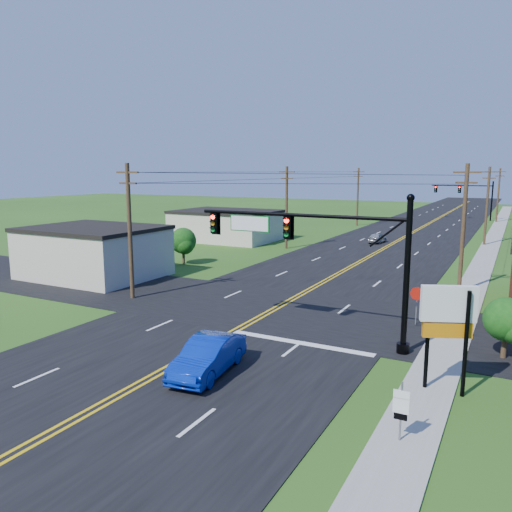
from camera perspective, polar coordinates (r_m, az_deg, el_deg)
The scene contains 21 objects.
ground at distance 21.66m, azimuth -12.64°, elevation -13.59°, with size 260.00×260.00×0.00m, color #284D16.
road_main at distance 66.85m, azimuth 16.31°, elevation 2.01°, with size 16.00×220.00×0.04m, color black.
road_cross at distance 31.19m, azimuth 1.85°, elevation -6.06°, with size 70.00×10.00×0.04m, color black.
sidewalk at distance 55.70m, azimuth 24.81°, elevation 0.06°, with size 2.00×160.00×0.08m, color gray.
signal_mast_main at distance 24.90m, azimuth 6.84°, elevation 1.01°, with size 11.30×0.60×7.48m.
signal_mast_far at distance 95.48m, azimuth 22.77°, elevation 6.55°, with size 10.98×0.60×7.48m.
cream_bldg_near at distance 42.31m, azimuth -18.02°, elevation 0.47°, with size 10.20×8.20×4.10m.
cream_bldg_far at distance 62.33m, azimuth -3.36°, elevation 3.55°, with size 12.20×9.20×3.70m.
utility_pole_left_a at distance 33.94m, azimuth -14.23°, elevation 3.02°, with size 1.80×0.28×9.00m.
utility_pole_left_b at distance 55.01m, azimuth 3.51°, elevation 5.73°, with size 1.80×0.28×9.00m.
utility_pole_left_c at distance 80.35m, azimuth 11.55°, elevation 6.79°, with size 1.80×0.28×9.00m.
utility_pole_right_a at distance 37.34m, azimuth 22.62°, elevation 3.16°, with size 1.80×0.28×9.00m.
utility_pole_right_b at distance 63.20m, azimuth 24.90°, elevation 5.37°, with size 1.80×0.28×9.00m.
utility_pole_right_c at distance 93.13m, azimuth 25.96°, elevation 6.38°, with size 1.80×0.28×9.00m.
shrub_corner at distance 25.38m, azimuth 26.69°, elevation -6.51°, with size 2.00×2.00×2.86m.
tree_left at distance 46.32m, azimuth -8.32°, elevation 1.73°, with size 2.40×2.40×3.37m.
blue_car at distance 21.48m, azimuth -5.49°, elevation -11.40°, with size 1.62×4.64×1.53m, color #0829B0.
distant_car at distance 61.28m, azimuth 13.71°, elevation 2.01°, with size 1.42×3.53×1.20m, color #A2A2A6.
route_sign at distance 16.89m, azimuth 16.24°, elevation -16.29°, with size 0.51×0.07×2.03m.
stop_sign at distance 29.04m, azimuth 17.91°, elevation -4.55°, with size 0.78×0.11×2.19m.
pylon_sign at distance 20.30m, azimuth 21.10°, elevation -6.34°, with size 2.00×1.09×4.24m.
Camera 1 is at (13.14, -15.00, 8.46)m, focal length 35.00 mm.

